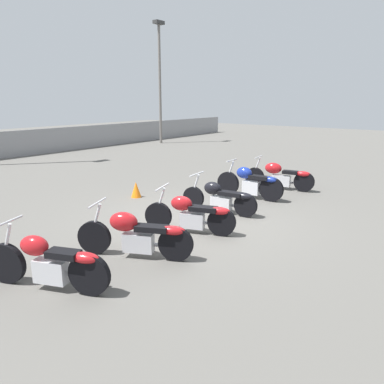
% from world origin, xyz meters
% --- Properties ---
extents(ground_plane, '(60.00, 60.00, 0.00)m').
position_xyz_m(ground_plane, '(0.00, 0.00, 0.00)').
color(ground_plane, '#5B5954').
extents(light_pole_left, '(0.70, 0.35, 7.23)m').
position_xyz_m(light_pole_left, '(11.06, 11.04, 4.29)').
color(light_pole_left, slate).
rests_on(light_pole_left, ground_plane).
extents(motorcycle_slot_0, '(0.97, 1.94, 1.01)m').
position_xyz_m(motorcycle_slot_0, '(-3.95, -0.31, 0.42)').
color(motorcycle_slot_0, black).
rests_on(motorcycle_slot_0, ground_plane).
extents(motorcycle_slot_1, '(1.11, 1.97, 0.99)m').
position_xyz_m(motorcycle_slot_1, '(-2.36, -0.49, 0.43)').
color(motorcycle_slot_1, black).
rests_on(motorcycle_slot_1, ground_plane).
extents(motorcycle_slot_2, '(0.95, 1.90, 0.96)m').
position_xyz_m(motorcycle_slot_2, '(-0.75, -0.50, 0.41)').
color(motorcycle_slot_2, black).
rests_on(motorcycle_slot_2, ground_plane).
extents(motorcycle_slot_3, '(0.71, 2.00, 0.94)m').
position_xyz_m(motorcycle_slot_3, '(0.80, -0.21, 0.40)').
color(motorcycle_slot_3, black).
rests_on(motorcycle_slot_3, ground_plane).
extents(motorcycle_slot_4, '(0.58, 2.04, 1.05)m').
position_xyz_m(motorcycle_slot_4, '(2.51, -0.09, 0.45)').
color(motorcycle_slot_4, black).
rests_on(motorcycle_slot_4, ground_plane).
extents(motorcycle_slot_5, '(0.71, 2.16, 0.98)m').
position_xyz_m(motorcycle_slot_5, '(4.03, -0.30, 0.43)').
color(motorcycle_slot_5, black).
rests_on(motorcycle_slot_5, ground_plane).
extents(traffic_cone_near, '(0.30, 0.30, 0.45)m').
position_xyz_m(traffic_cone_near, '(0.60, 2.55, 0.22)').
color(traffic_cone_near, orange).
rests_on(traffic_cone_near, ground_plane).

